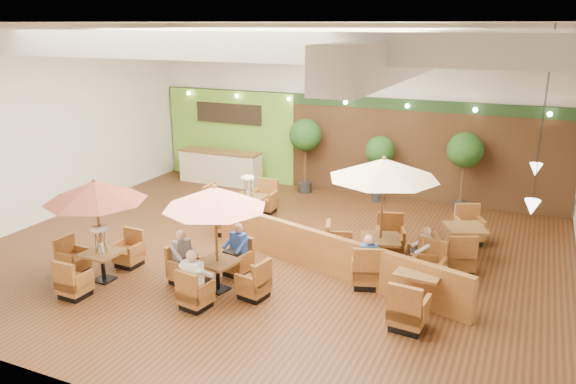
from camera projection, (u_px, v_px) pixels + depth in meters
The scene contains 17 objects.
room at pixel (298, 102), 13.85m from camera, with size 14.04×14.00×5.52m.
service_counter at pixel (220, 167), 19.94m from camera, with size 3.00×0.75×1.18m.
booth_divider at pixel (328, 254), 12.69m from camera, with size 6.89×0.18×0.95m, color brown.
table_0 at pixel (95, 208), 12.02m from camera, with size 2.23×2.30×2.36m.
table_1 at pixel (216, 218), 11.56m from camera, with size 2.37×2.37×2.36m.
table_2 at pixel (383, 194), 12.54m from camera, with size 2.79×2.79×2.70m.
table_3 at pixel (240, 207), 16.02m from camera, with size 1.82×2.70×1.57m.
table_4 at pixel (419, 289), 11.26m from camera, with size 0.95×2.66×0.98m.
table_5 at pixel (464, 242), 13.63m from camera, with size 1.18×2.84×0.99m.
topiary_0 at pixel (305, 138), 18.50m from camera, with size 1.07×1.07×2.49m.
topiary_1 at pixel (380, 153), 17.59m from camera, with size 0.91×0.91×2.12m.
topiary_2 at pixel (465, 153), 16.52m from camera, with size 1.05×1.05×2.44m.
diner_0 at pixel (194, 273), 11.06m from camera, with size 0.42×0.35×0.81m.
diner_1 at pixel (237, 244), 12.57m from camera, with size 0.41×0.38×0.76m.
diner_2 at pixel (183, 251), 12.15m from camera, with size 0.38×0.42×0.76m.
diner_3 at pixel (368, 255), 11.99m from camera, with size 0.41×0.37×0.75m.
diner_4 at pixel (424, 246), 12.47m from camera, with size 0.38×0.41×0.73m.
Camera 1 is at (5.71, -11.57, 5.49)m, focal length 35.00 mm.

